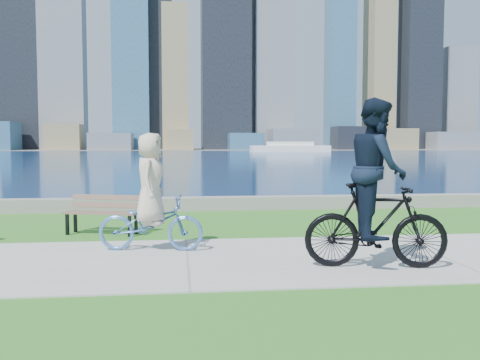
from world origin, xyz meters
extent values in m
plane|color=#25631A|center=(0.00, 0.00, 0.00)|extent=(320.00, 320.00, 0.00)
cube|color=#999894|center=(0.00, 0.00, 0.01)|extent=(80.00, 3.50, 0.02)
cube|color=slate|center=(0.00, 6.20, 0.17)|extent=(90.00, 0.50, 0.35)
cube|color=navy|center=(0.00, 72.00, 0.00)|extent=(320.00, 131.00, 0.01)
cube|color=slate|center=(0.00, 130.00, 0.06)|extent=(320.00, 30.00, 0.12)
cube|color=olive|center=(-26.69, 121.17, 3.06)|extent=(8.10, 6.70, 6.13)
cube|color=slate|center=(-15.78, 119.97, 2.04)|extent=(9.80, 8.22, 4.07)
cube|color=olive|center=(0.35, 122.66, 2.51)|extent=(6.18, 8.00, 5.02)
cube|color=navy|center=(15.91, 119.58, 2.06)|extent=(8.19, 7.04, 4.11)
cube|color=slate|center=(27.47, 119.49, 2.57)|extent=(11.12, 8.63, 5.13)
cube|color=black|center=(43.73, 120.92, 2.91)|extent=(11.05, 6.89, 5.82)
cube|color=olive|center=(54.21, 121.04, 2.66)|extent=(8.23, 8.60, 5.32)
cube|color=slate|center=(68.99, 120.02, 2.25)|extent=(11.76, 6.34, 4.51)
cube|color=black|center=(-37.55, 131.46, 24.35)|extent=(10.44, 9.82, 48.69)
cube|color=slate|center=(-28.14, 128.61, 30.02)|extent=(10.57, 6.60, 60.04)
cube|color=navy|center=(-11.60, 130.07, 35.07)|extent=(8.88, 10.61, 70.14)
cube|color=olive|center=(-0.77, 127.62, 17.89)|extent=(6.39, 6.86, 35.78)
cube|color=black|center=(11.80, 127.37, 28.13)|extent=(11.99, 10.28, 56.26)
cube|color=slate|center=(23.81, 129.16, 25.17)|extent=(9.56, 10.22, 50.33)
cube|color=navy|center=(41.99, 128.98, 33.84)|extent=(6.94, 6.31, 67.68)
cube|color=olive|center=(53.45, 131.27, 22.43)|extent=(6.02, 8.91, 44.86)
cube|color=black|center=(63.39, 128.26, 23.80)|extent=(9.05, 7.66, 47.60)
cube|color=slate|center=(75.70, 131.95, 13.72)|extent=(8.43, 8.35, 27.43)
cube|color=black|center=(-6.00, 132.00, 38.00)|extent=(9.00, 9.00, 76.00)
cube|color=navy|center=(10.00, 131.00, 32.00)|extent=(8.00, 8.00, 64.00)
cube|color=white|center=(21.05, 92.25, 0.64)|extent=(14.92, 4.26, 1.28)
cube|color=white|center=(21.05, 92.25, 1.65)|extent=(8.53, 3.20, 0.75)
cube|color=black|center=(-2.31, 2.64, 0.21)|extent=(0.07, 0.07, 0.42)
cube|color=black|center=(-1.07, 2.26, 0.21)|extent=(0.07, 0.07, 0.42)
cube|color=black|center=(-2.21, 2.95, 0.21)|extent=(0.07, 0.07, 0.42)
cube|color=black|center=(-0.97, 2.58, 0.21)|extent=(0.07, 0.07, 0.42)
cube|color=brown|center=(-1.69, 2.45, 0.43)|extent=(1.44, 0.51, 0.04)
cube|color=brown|center=(-1.64, 2.59, 0.43)|extent=(1.44, 0.51, 0.04)
cube|color=brown|center=(-1.60, 2.73, 0.43)|extent=(1.44, 0.51, 0.04)
cube|color=brown|center=(-1.57, 2.84, 0.55)|extent=(1.43, 0.48, 0.11)
cube|color=brown|center=(-1.56, 2.87, 0.71)|extent=(1.43, 0.48, 0.11)
imported|color=#4E7EBE|center=(-0.59, 0.82, 0.48)|extent=(0.87, 1.82, 0.91)
imported|color=silver|center=(-0.59, 0.82, 1.21)|extent=(0.60, 0.82, 1.52)
imported|color=black|center=(2.67, -0.80, 0.63)|extent=(0.96, 2.09, 1.22)
imported|color=black|center=(2.67, -0.80, 1.44)|extent=(0.91, 1.08, 1.99)
camera|label=1|loc=(-0.12, -8.09, 1.81)|focal=40.00mm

